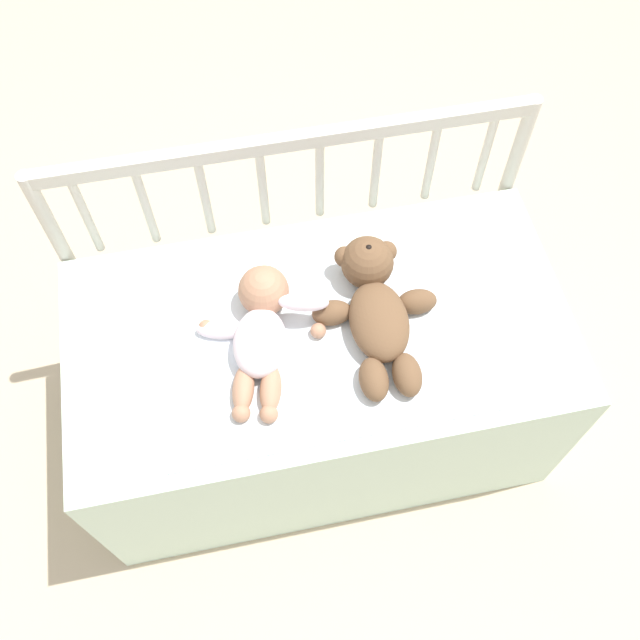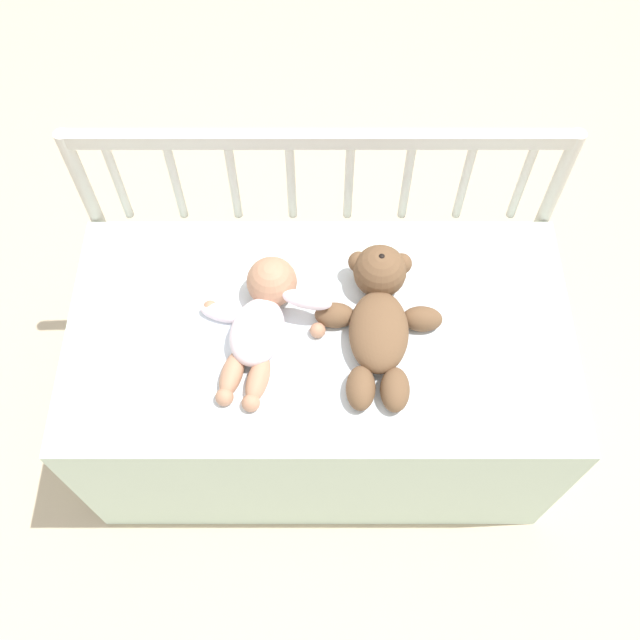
# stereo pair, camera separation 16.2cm
# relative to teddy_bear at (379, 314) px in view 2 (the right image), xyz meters

# --- Properties ---
(ground_plane) EXTENTS (12.00, 12.00, 0.00)m
(ground_plane) POSITION_rel_teddy_bear_xyz_m (-0.14, -0.01, -0.61)
(ground_plane) COLOR #C6B293
(crib_mattress) EXTENTS (1.20, 0.64, 0.56)m
(crib_mattress) POSITION_rel_teddy_bear_xyz_m (-0.14, -0.01, -0.33)
(crib_mattress) COLOR silver
(crib_mattress) RESTS_ON ground_plane
(crib_rail) EXTENTS (1.20, 0.04, 0.85)m
(crib_rail) POSITION_rel_teddy_bear_xyz_m (-0.14, 0.33, -0.01)
(crib_rail) COLOR beige
(crib_rail) RESTS_ON ground_plane
(blanket) EXTENTS (0.76, 0.50, 0.01)m
(blanket) POSITION_rel_teddy_bear_xyz_m (-0.13, -0.04, -0.05)
(blanket) COLOR white
(blanket) RESTS_ON crib_mattress
(teddy_bear) EXTENTS (0.30, 0.41, 0.13)m
(teddy_bear) POSITION_rel_teddy_bear_xyz_m (0.00, 0.00, 0.00)
(teddy_bear) COLOR brown
(teddy_bear) RESTS_ON crib_mattress
(baby) EXTENTS (0.32, 0.37, 0.12)m
(baby) POSITION_rel_teddy_bear_xyz_m (-0.27, -0.01, -0.00)
(baby) COLOR white
(baby) RESTS_ON crib_mattress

